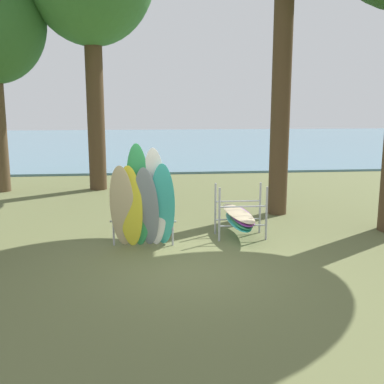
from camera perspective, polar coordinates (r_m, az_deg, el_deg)
The scene contains 4 objects.
ground_plane at distance 9.12m, azimuth -0.54°, elevation -9.08°, with size 80.00×80.00×0.00m, color #60663D.
lake_water at distance 38.67m, azimuth -4.81°, elevation 6.21°, with size 80.00×36.00×0.10m, color slate.
leaning_board_pile at distance 9.94m, azimuth -6.10°, elevation -1.43°, with size 1.47×0.74×2.33m.
board_storage_rack at distance 10.96m, azimuth 5.92°, elevation -3.02°, with size 1.15×2.13×1.25m.
Camera 1 is at (-0.81, -8.54, 3.10)m, focal length 43.13 mm.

